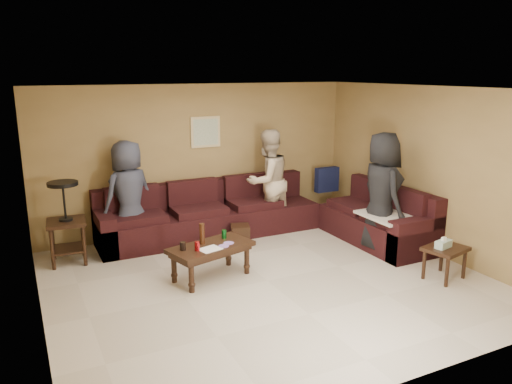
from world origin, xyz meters
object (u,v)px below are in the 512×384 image
(coffee_table, at_px, (211,250))
(side_table_right, at_px, (445,251))
(person_left, at_px, (129,195))
(person_middle, at_px, (268,181))
(sectional_sofa, at_px, (269,219))
(end_table_left, at_px, (66,221))
(person_right, at_px, (382,192))
(waste_bin, at_px, (240,236))

(coffee_table, height_order, side_table_right, coffee_table)
(person_left, xyz_separation_m, person_middle, (2.32, -0.17, 0.03))
(sectional_sofa, height_order, end_table_left, end_table_left)
(person_middle, bearing_deg, coffee_table, 28.62)
(side_table_right, relative_size, person_right, 0.34)
(end_table_left, height_order, person_middle, person_middle)
(person_left, xyz_separation_m, person_right, (3.42, -1.78, 0.07))
(side_table_right, distance_m, person_middle, 3.14)
(coffee_table, bearing_deg, person_right, -2.90)
(sectional_sofa, xyz_separation_m, side_table_right, (1.33, -2.49, 0.06))
(person_left, bearing_deg, person_middle, 153.78)
(sectional_sofa, bearing_deg, end_table_left, 173.81)
(side_table_right, bearing_deg, sectional_sofa, 118.14)
(waste_bin, xyz_separation_m, person_middle, (0.76, 0.52, 0.71))
(end_table_left, bearing_deg, person_left, 13.02)
(sectional_sofa, height_order, coffee_table, sectional_sofa)
(waste_bin, height_order, person_right, person_right)
(sectional_sofa, distance_m, person_right, 1.87)
(person_middle, bearing_deg, end_table_left, -12.72)
(person_right, bearing_deg, coffee_table, 96.98)
(side_table_right, bearing_deg, person_right, 92.15)
(coffee_table, bearing_deg, person_left, 112.90)
(person_left, distance_m, person_right, 3.86)
(end_table_left, xyz_separation_m, person_left, (0.95, 0.22, 0.22))
(sectional_sofa, relative_size, coffee_table, 3.82)
(side_table_right, xyz_separation_m, waste_bin, (-1.91, 2.35, -0.21))
(person_middle, relative_size, person_right, 0.96)
(sectional_sofa, xyz_separation_m, person_middle, (0.18, 0.39, 0.55))
(person_middle, distance_m, person_right, 1.96)
(side_table_right, relative_size, person_middle, 0.35)
(waste_bin, height_order, person_middle, person_middle)
(sectional_sofa, xyz_separation_m, end_table_left, (-3.09, 0.34, 0.30))
(sectional_sofa, distance_m, waste_bin, 0.61)
(sectional_sofa, bearing_deg, waste_bin, -166.87)
(sectional_sofa, bearing_deg, person_left, 165.47)
(side_table_right, xyz_separation_m, person_middle, (-1.15, 2.87, 0.49))
(end_table_left, height_order, person_right, person_right)
(end_table_left, distance_m, person_middle, 3.28)
(side_table_right, relative_size, waste_bin, 1.81)
(person_right, bearing_deg, waste_bin, 69.50)
(coffee_table, relative_size, person_middle, 0.69)
(end_table_left, relative_size, waste_bin, 3.48)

